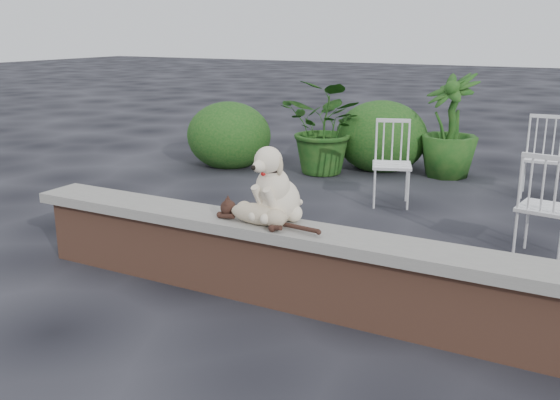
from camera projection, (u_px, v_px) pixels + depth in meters
The scene contains 11 objects.
ground at pixel (401, 329), 4.11m from camera, with size 60.00×60.00×0.00m, color black.
brick_wall at pixel (403, 294), 4.04m from camera, with size 6.00×0.30×0.50m, color brown.
capstone at pixel (405, 252), 3.96m from camera, with size 6.20×0.40×0.08m, color slate.
dog at pixel (279, 182), 4.40m from camera, with size 0.37×0.49×0.57m, color beige, non-canonical shape.
cat at pixel (259, 213), 4.37m from camera, with size 1.00×0.24×0.17m, color tan, non-canonical shape.
chair_c at pixel (546, 206), 5.24m from camera, with size 0.56×0.56×0.94m, color white, non-canonical shape.
chair_a at pixel (392, 164), 6.86m from camera, with size 0.56×0.56×0.94m, color white, non-canonical shape.
chair_b at pixel (542, 157), 7.20m from camera, with size 0.56×0.56×0.94m, color white, non-canonical shape.
potted_plant_a at pixel (327, 127), 8.31m from camera, with size 1.14×0.99×1.27m, color #124113.
potted_plant_b at pixel (450, 126), 8.14m from camera, with size 0.76×0.76×1.36m, color #124113.
shrubbery at pixel (319, 137), 8.83m from camera, with size 3.23×2.54×1.01m.
Camera 1 is at (1.08, -3.66, 1.92)m, focal length 39.93 mm.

